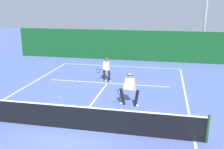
{
  "coord_description": "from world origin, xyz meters",
  "views": [
    {
      "loc": [
        3.43,
        -8.73,
        4.81
      ],
      "look_at": [
        0.6,
        4.78,
        1.0
      ],
      "focal_mm": 41.05,
      "sensor_mm": 36.0,
      "label": 1
    }
  ],
  "objects_px": {
    "player_near": "(129,88)",
    "tennis_ball": "(59,96)",
    "player_far": "(106,69)",
    "tennis_ball_extra": "(77,86)",
    "light_pole": "(206,12)"
  },
  "relations": [
    {
      "from": "player_far",
      "to": "tennis_ball_extra",
      "type": "bearing_deg",
      "value": 60.32
    },
    {
      "from": "tennis_ball_extra",
      "to": "light_pole",
      "type": "xyz_separation_m",
      "value": [
        8.29,
        9.2,
        4.14
      ]
    },
    {
      "from": "player_near",
      "to": "player_far",
      "type": "xyz_separation_m",
      "value": [
        -1.99,
        3.7,
        -0.07
      ]
    },
    {
      "from": "player_near",
      "to": "tennis_ball_extra",
      "type": "bearing_deg",
      "value": -24.71
    },
    {
      "from": "player_near",
      "to": "tennis_ball_extra",
      "type": "height_order",
      "value": "player_near"
    },
    {
      "from": "player_near",
      "to": "tennis_ball",
      "type": "xyz_separation_m",
      "value": [
        -3.84,
        0.39,
        -0.87
      ]
    },
    {
      "from": "player_near",
      "to": "light_pole",
      "type": "xyz_separation_m",
      "value": [
        4.78,
        11.46,
        3.27
      ]
    },
    {
      "from": "player_near",
      "to": "light_pole",
      "type": "relative_size",
      "value": 0.24
    },
    {
      "from": "player_far",
      "to": "tennis_ball",
      "type": "relative_size",
      "value": 23.04
    },
    {
      "from": "player_near",
      "to": "tennis_ball_extra",
      "type": "distance_m",
      "value": 4.27
    },
    {
      "from": "player_near",
      "to": "tennis_ball",
      "type": "height_order",
      "value": "player_near"
    },
    {
      "from": "player_far",
      "to": "player_near",
      "type": "bearing_deg",
      "value": 135.4
    },
    {
      "from": "player_near",
      "to": "light_pole",
      "type": "distance_m",
      "value": 12.84
    },
    {
      "from": "tennis_ball",
      "to": "light_pole",
      "type": "height_order",
      "value": "light_pole"
    },
    {
      "from": "tennis_ball",
      "to": "player_near",
      "type": "bearing_deg",
      "value": -5.81
    }
  ]
}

